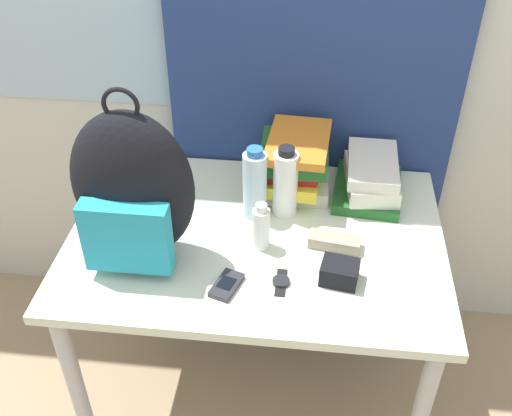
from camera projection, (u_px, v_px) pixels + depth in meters
wall_back at (272, 5)px, 1.85m from camera, size 6.00×0.06×2.50m
curtain_blue at (318, 13)px, 1.80m from camera, size 0.95×0.04×2.50m
desk at (256, 256)px, 1.85m from camera, size 1.12×0.79×0.72m
backpack at (132, 191)px, 1.60m from camera, size 0.34×0.22×0.52m
book_stack_left at (295, 163)px, 1.92m from camera, size 0.22×0.30×0.20m
book_stack_center at (370, 179)px, 1.93m from camera, size 0.23×0.29×0.13m
water_bottle at (255, 184)px, 1.81m from camera, size 0.07×0.07×0.24m
sports_bottle at (285, 183)px, 1.82m from camera, size 0.08×0.08×0.24m
sunscreen_bottle at (261, 227)px, 1.71m from camera, size 0.05×0.05×0.15m
cell_phone at (227, 285)px, 1.62m from camera, size 0.09×0.12×0.02m
sunglasses_case at (335, 242)px, 1.74m from camera, size 0.16×0.08×0.04m
camera_pouch at (340, 272)px, 1.62m from camera, size 0.11×0.10×0.06m
wristwatch at (281, 282)px, 1.63m from camera, size 0.05×0.10×0.01m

